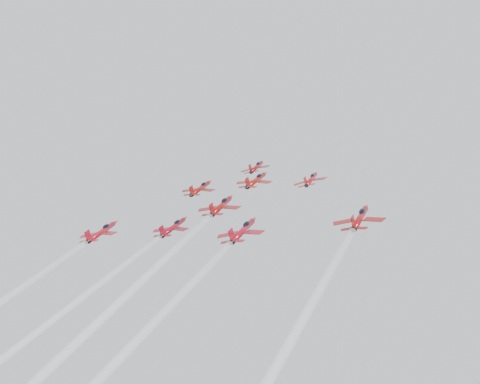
% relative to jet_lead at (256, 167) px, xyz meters
% --- Properties ---
extents(jet_lead, '(8.79, 11.23, 7.19)m').
position_rel_jet_lead_xyz_m(jet_lead, '(0.00, 0.00, 0.00)').
color(jet_lead, maroon).
extents(jet_row2_left, '(9.28, 11.86, 7.60)m').
position_rel_jet_lead_xyz_m(jet_row2_left, '(-10.60, -13.81, -8.19)').
color(jet_row2_left, maroon).
extents(jet_row2_center, '(9.77, 12.48, 8.00)m').
position_rel_jet_lead_xyz_m(jet_row2_center, '(3.36, -11.05, -6.55)').
color(jet_row2_center, '#9E140F').
extents(jet_row2_right, '(8.52, 10.89, 6.98)m').
position_rel_jet_lead_xyz_m(jet_row2_right, '(18.06, -13.75, -8.16)').
color(jet_row2_right, '#AA1014').
extents(jet_center, '(10.35, 97.29, 58.49)m').
position_rel_jet_lead_xyz_m(jet_center, '(0.13, -69.90, -41.54)').
color(jet_center, '#9B0E0F').
extents(jet_rear_left, '(8.60, 80.87, 48.62)m').
position_rel_jet_lead_xyz_m(jet_rear_left, '(-6.75, -72.92, -43.34)').
color(jet_rear_left, maroon).
extents(jet_rear_right, '(10.15, 95.38, 57.34)m').
position_rel_jet_lead_xyz_m(jet_rear_right, '(10.06, -82.94, -49.28)').
color(jet_rear_right, '#A8101D').
extents(jet_rear_farright, '(10.18, 95.72, 57.55)m').
position_rel_jet_lead_xyz_m(jet_rear_farright, '(32.51, -80.25, -47.68)').
color(jet_rear_farright, '#A30F11').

